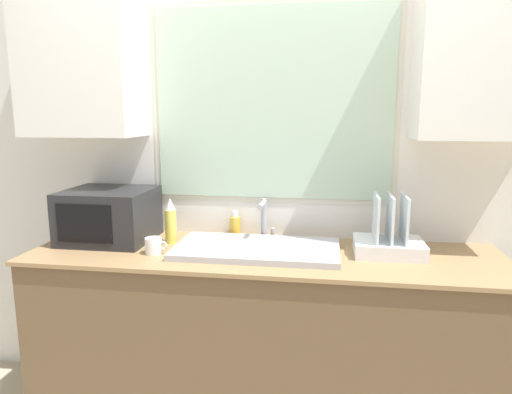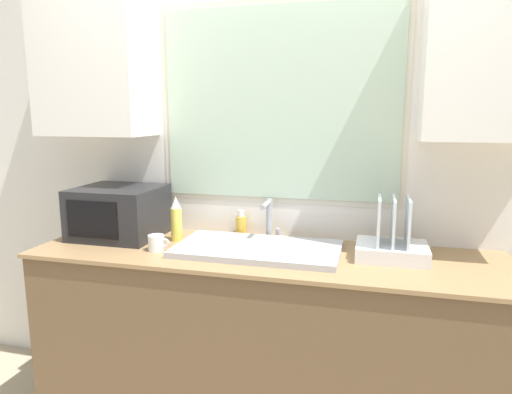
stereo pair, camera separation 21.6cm
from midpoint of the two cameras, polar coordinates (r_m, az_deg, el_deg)
countertop at (r=2.42m, az=-1.67°, el=-17.35°), size 2.31×0.66×0.92m
wall_back at (r=2.44m, az=-0.52°, el=6.97°), size 6.00×0.38×2.60m
sink_basin at (r=2.25m, az=-2.63°, el=-6.52°), size 0.80×0.43×0.03m
faucet at (r=2.43m, az=-1.52°, el=-2.40°), size 0.08×0.17×0.22m
microwave at (r=2.58m, az=-20.19°, el=-2.16°), size 0.44×0.40×0.27m
dish_rack at (r=2.26m, az=13.67°, el=-5.36°), size 0.33×0.26×0.29m
spray_bottle at (r=2.44m, az=-13.14°, el=-3.03°), size 0.06×0.06×0.24m
soap_bottle at (r=2.53m, az=-5.10°, el=-3.58°), size 0.06×0.06×0.14m
mug_near_sink at (r=2.29m, az=-15.33°, el=-5.93°), size 0.11×0.08×0.08m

